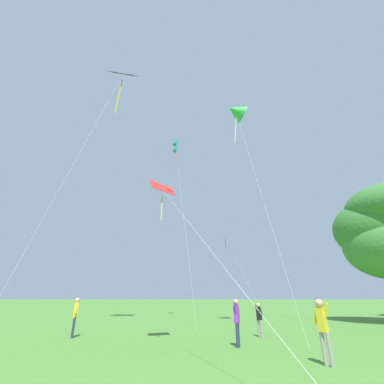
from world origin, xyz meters
name	(u,v)px	position (x,y,z in m)	size (l,w,h in m)	color
kite_red_high	(164,193)	(-1.22, 7.82, 6.18)	(4.43, 7.66, 6.97)	red
kite_black_large	(121,83)	(-6.44, 14.23, 19.26)	(3.72, 6.37, 21.17)	black
kite_green_small	(236,112)	(3.38, 13.76, 15.52)	(2.04, 6.98, 16.45)	green
kite_yellow_diamond	(227,240)	(5.01, 41.68, 10.83)	(4.18, 7.03, 12.06)	yellow
kite_teal_box	(176,147)	(-2.07, 20.65, 16.57)	(2.57, 6.79, 17.44)	teal
person_far_back	(237,318)	(1.80, 8.31, 1.03)	(0.26, 0.54, 1.71)	#2D3351
person_with_spool	(323,325)	(3.93, 5.44, 1.04)	(0.42, 0.48, 1.73)	gray
person_foreground_watcher	(259,316)	(3.23, 10.97, 0.91)	(0.37, 0.42, 1.51)	gray
person_child_small	(75,313)	(-5.69, 10.56, 1.05)	(0.30, 0.55, 1.75)	#2D3351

